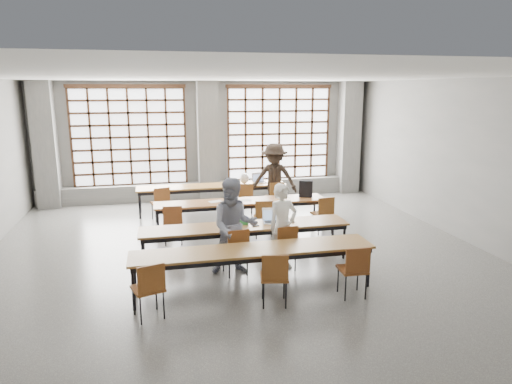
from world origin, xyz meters
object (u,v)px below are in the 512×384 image
chair_mid_centre (264,215)px  chair_near_mid (275,274)px  chair_front_right (285,243)px  backpack (306,189)px  laptop_front (272,219)px  desk_row_c (245,228)px  student_female (234,226)px  green_box (242,222)px  desk_row_a (212,188)px  desk_row_d (254,252)px  mouse (293,221)px  phone (256,226)px  student_male (283,227)px  laptop_back (259,180)px  desk_row_b (241,203)px  chair_back_left (161,200)px  chair_back_right (276,194)px  chair_mid_left (173,220)px  chair_near_left (149,285)px  plastic_bag (244,178)px  chair_near_right (355,266)px  red_pouch (148,285)px  student_back (274,179)px  chair_front_left (236,247)px  chair_mid_right (324,211)px  chair_back_mid (245,196)px

chair_mid_centre → chair_near_mid: bearing=-100.9°
chair_front_right → backpack: backpack is taller
laptop_front → desk_row_c: bearing=-168.9°
desk_row_c → backpack: backpack is taller
desk_row_c → student_female: 0.62m
chair_front_right → green_box: size_ratio=3.52×
desk_row_a → desk_row_d: 5.12m
mouse → phone: 0.77m
chair_mid_centre → student_male: 1.82m
desk_row_a → laptop_back: bearing=4.6°
desk_row_b → phone: bearing=-93.3°
chair_back_left → chair_back_right: size_ratio=1.00×
desk_row_a → desk_row_b: bearing=-76.9°
student_male → laptop_front: bearing=77.8°
chair_mid_left → chair_near_left: 3.28m
chair_back_left → plastic_bag: bearing=16.5°
chair_near_right → red_pouch: bearing=178.6°
desk_row_a → plastic_bag: plastic_bag is taller
chair_near_left → plastic_bag: bearing=66.1°
chair_front_right → chair_near_left: 2.74m
chair_back_left → student_back: student_back is taller
laptop_front → red_pouch: (-2.38, -1.97, -0.29)m
chair_near_mid → chair_near_right: size_ratio=1.00×
mouse → green_box: green_box is taller
chair_back_left → chair_front_left: 4.00m
chair_near_mid → desk_row_a: bearing=92.0°
student_female → phone: (0.48, 0.40, -0.14)m
chair_mid_right → desk_row_a: bearing=131.9°
chair_front_right → laptop_front: size_ratio=2.25×
desk_row_c → chair_back_mid: chair_back_mid is taller
plastic_bag → red_pouch: plastic_bag is taller
chair_back_mid → mouse: chair_back_mid is taller
student_female → green_box: (0.25, 0.58, -0.10)m
plastic_bag → chair_back_mid: bearing=-99.5°
chair_back_left → chair_mid_centre: same height
desk_row_a → chair_near_right: size_ratio=4.55×
chair_mid_centre → chair_back_mid: bearing=91.1°
student_male → chair_front_left: bearing=171.9°
desk_row_d → chair_near_mid: bearing=-73.6°
chair_mid_right → student_back: bearing=107.8°
student_male → student_female: student_female is taller
desk_row_d → chair_mid_right: chair_mid_right is taller
chair_near_left → student_back: (3.26, 5.24, 0.40)m
chair_front_left → mouse: size_ratio=8.98×
desk_row_a → student_female: size_ratio=2.28×
desk_row_d → backpack: size_ratio=10.00×
chair_mid_centre → chair_front_right: bearing=-92.2°
desk_row_d → chair_back_mid: size_ratio=4.55×
student_female → laptop_front: (0.86, 0.61, -0.09)m
desk_row_a → phone: bearing=-85.3°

